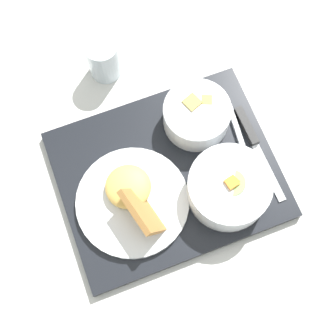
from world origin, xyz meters
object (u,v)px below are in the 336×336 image
Objects in this scene: spoon at (244,151)px; glass_water at (104,60)px; bowl_salad at (229,187)px; plate_main at (133,199)px; bowl_soup at (197,115)px; knife at (251,136)px.

spoon is 0.31m from glass_water.
bowl_salad is 1.04× the size of spoon.
bowl_salad is 0.17m from plate_main.
plate_main reaches higher than spoon.
spoon is (-0.05, 0.09, -0.03)m from bowl_soup.
bowl_soup is 0.11m from knife.
bowl_salad reaches higher than bowl_soup.
knife is (-0.09, -0.07, -0.03)m from bowl_salad.
bowl_soup is 1.42× the size of glass_water.
bowl_salad is 0.34m from glass_water.
bowl_soup is at bearing -129.86° from knife.
knife is (-0.08, 0.07, -0.03)m from bowl_soup.
bowl_salad is at bearing 106.14° from glass_water.
knife is 0.03m from spoon.
knife is at bearing 125.91° from glass_water.
bowl_soup is 0.21m from glass_water.
bowl_soup is 0.11m from spoon.
plate_main is at bearing -79.71° from spoon.
knife is 0.31m from glass_water.
knife reaches higher than spoon.
bowl_salad is at bearing -47.26° from knife.
glass_water reaches higher than spoon.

